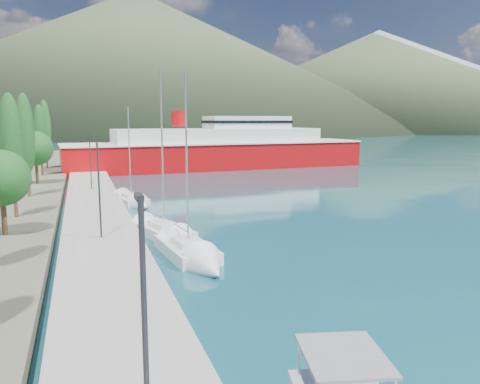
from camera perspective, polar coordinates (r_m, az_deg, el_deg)
name	(u,v)px	position (r m, az deg, el deg)	size (l,w,h in m)	color
ground	(117,150)	(135.92, -14.72, 5.02)	(1400.00, 1400.00, 0.00)	#134754
quay	(96,213)	(42.06, -17.18, -2.42)	(5.00, 88.00, 0.80)	gray
hills_far	(192,68)	(654.88, -5.92, 14.81)	(1480.00, 900.00, 180.00)	gray
hills_near	(212,70)	(404.65, -3.47, 14.59)	(1010.00, 520.00, 115.00)	#3A4A2D
tree_row	(23,146)	(48.51, -24.90, 5.12)	(4.11, 64.50, 10.70)	#47301E
lamp_posts	(99,186)	(31.14, -16.82, 0.65)	(0.15, 44.51, 6.06)	#2D2D33
sailboat_near	(198,259)	(27.49, -5.20, -8.10)	(3.40, 8.56, 11.97)	silver
sailboat_mid	(176,237)	(32.55, -7.81, -5.49)	(4.86, 9.03, 12.59)	silver
sailboat_far	(136,203)	(46.56, -12.53, -1.30)	(3.89, 7.41, 10.40)	silver
ferry	(220,150)	(81.14, -2.45, 5.13)	(52.07, 14.12, 10.23)	#A8080B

